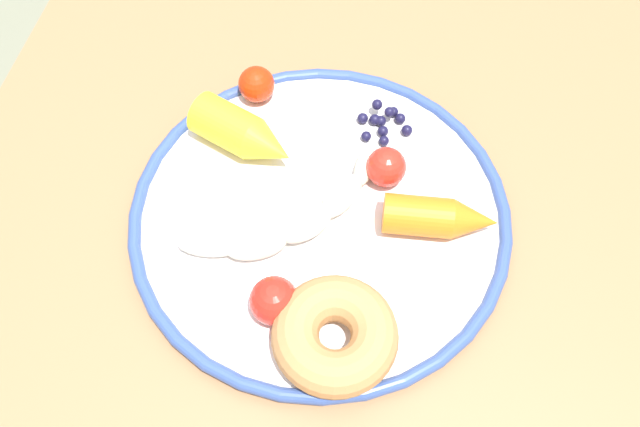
% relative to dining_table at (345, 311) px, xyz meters
% --- Properties ---
extents(dining_table, '(1.21, 0.79, 0.75)m').
position_rel_dining_table_xyz_m(dining_table, '(0.00, 0.00, 0.00)').
color(dining_table, '#986C46').
rests_on(dining_table, ground_plane).
extents(plate, '(0.35, 0.35, 0.02)m').
position_rel_dining_table_xyz_m(plate, '(-0.05, -0.03, 0.10)').
color(plate, white).
rests_on(plate, dining_table).
extents(banana, '(0.15, 0.16, 0.03)m').
position_rel_dining_table_xyz_m(banana, '(-0.04, -0.05, 0.11)').
color(banana, beige).
rests_on(banana, plate).
extents(carrot_orange, '(0.04, 0.10, 0.04)m').
position_rel_dining_table_xyz_m(carrot_orange, '(-0.05, 0.07, 0.12)').
color(carrot_orange, orange).
rests_on(carrot_orange, plate).
extents(carrot_yellow, '(0.08, 0.11, 0.04)m').
position_rel_dining_table_xyz_m(carrot_yellow, '(-0.11, -0.12, 0.12)').
color(carrot_yellow, yellow).
rests_on(carrot_yellow, plate).
extents(donut, '(0.14, 0.14, 0.04)m').
position_rel_dining_table_xyz_m(donut, '(0.07, 0.00, 0.12)').
color(donut, '#BB834C').
rests_on(donut, plate).
extents(blueberry_pile, '(0.05, 0.06, 0.02)m').
position_rel_dining_table_xyz_m(blueberry_pile, '(-0.16, 0.01, 0.11)').
color(blueberry_pile, '#191638').
rests_on(blueberry_pile, plate).
extents(tomato_near, '(0.04, 0.04, 0.04)m').
position_rel_dining_table_xyz_m(tomato_near, '(-0.10, 0.02, 0.12)').
color(tomato_near, red).
rests_on(tomato_near, plate).
extents(tomato_mid, '(0.04, 0.04, 0.04)m').
position_rel_dining_table_xyz_m(tomato_mid, '(0.05, -0.05, 0.12)').
color(tomato_mid, red).
rests_on(tomato_mid, plate).
extents(tomato_far, '(0.04, 0.04, 0.04)m').
position_rel_dining_table_xyz_m(tomato_far, '(-0.17, -0.12, 0.12)').
color(tomato_far, red).
rests_on(tomato_far, plate).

